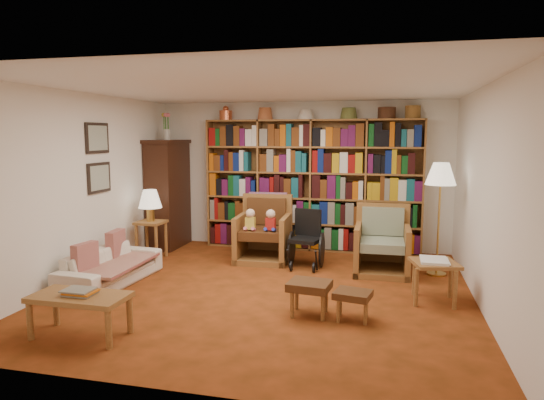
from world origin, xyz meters
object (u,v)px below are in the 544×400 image
(wheelchair, at_px, (307,241))
(side_table_lamp, at_px, (151,231))
(sofa, at_px, (111,267))
(footstool_a, at_px, (309,288))
(footstool_b, at_px, (353,297))
(armchair_sage, at_px, (382,246))
(side_table_papers, at_px, (435,268))
(coffee_table, at_px, (80,300))
(armchair_leather, at_px, (265,233))
(floor_lamp, at_px, (441,178))

(wheelchair, bearing_deg, side_table_lamp, -176.69)
(sofa, distance_m, side_table_lamp, 1.34)
(footstool_a, bearing_deg, footstool_b, -4.65)
(sofa, distance_m, footstool_b, 3.22)
(armchair_sage, distance_m, side_table_papers, 1.33)
(side_table_papers, xyz_separation_m, coffee_table, (-3.41, -1.82, -0.05))
(side_table_lamp, height_order, coffee_table, side_table_lamp)
(wheelchair, xyz_separation_m, footstool_b, (0.83, -2.01, -0.13))
(side_table_papers, relative_size, coffee_table, 0.64)
(armchair_leather, height_order, footstool_b, armchair_leather)
(side_table_lamp, bearing_deg, sofa, -85.68)
(armchair_leather, height_order, floor_lamp, floor_lamp)
(armchair_leather, bearing_deg, footstool_a, -64.45)
(armchair_leather, height_order, footstool_a, armchair_leather)
(armchair_sage, xyz_separation_m, footstool_b, (-0.27, -1.97, -0.11))
(wheelchair, bearing_deg, coffee_table, -119.20)
(floor_lamp, xyz_separation_m, footstool_b, (-1.02, -1.97, -1.10))
(armchair_leather, bearing_deg, side_table_lamp, -167.02)
(sofa, distance_m, armchair_leather, 2.39)
(sofa, relative_size, coffee_table, 1.69)
(floor_lamp, bearing_deg, armchair_sage, 179.97)
(armchair_sage, xyz_separation_m, floor_lamp, (0.75, -0.00, 0.99))
(sofa, distance_m, armchair_sage, 3.74)
(side_table_papers, relative_size, footstool_b, 1.40)
(armchair_sage, bearing_deg, coffee_table, -132.98)
(sofa, height_order, footstool_a, sofa)
(footstool_a, xyz_separation_m, footstool_b, (0.47, -0.04, -0.05))
(armchair_sage, bearing_deg, side_table_papers, -62.69)
(sofa, xyz_separation_m, side_table_papers, (4.06, 0.24, 0.18))
(armchair_sage, bearing_deg, wheelchair, 177.92)
(side_table_lamp, height_order, side_table_papers, side_table_lamp)
(side_table_lamp, height_order, wheelchair, wheelchair)
(armchair_sage, height_order, coffee_table, armchair_sage)
(side_table_lamp, relative_size, footstool_b, 1.42)
(floor_lamp, distance_m, coffee_table, 4.75)
(side_table_papers, bearing_deg, footstool_a, -150.91)
(armchair_sage, relative_size, footstool_a, 1.99)
(armchair_leather, height_order, coffee_table, armchair_leather)
(armchair_leather, distance_m, floor_lamp, 2.74)
(floor_lamp, xyz_separation_m, footstool_a, (-1.49, -1.93, -1.05))
(armchair_leather, height_order, armchair_sage, armchair_leather)
(side_table_lamp, distance_m, footstool_a, 3.36)
(sofa, xyz_separation_m, footstool_a, (2.71, -0.50, 0.08))
(footstool_b, relative_size, coffee_table, 0.46)
(wheelchair, distance_m, footstool_b, 2.17)
(footstool_b, xyz_separation_m, coffee_table, (-2.53, -1.04, 0.11))
(side_table_lamp, bearing_deg, floor_lamp, 1.35)
(side_table_papers, height_order, footstool_b, side_table_papers)
(side_table_lamp, bearing_deg, footstool_b, -29.63)
(armchair_sage, bearing_deg, sofa, -157.57)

